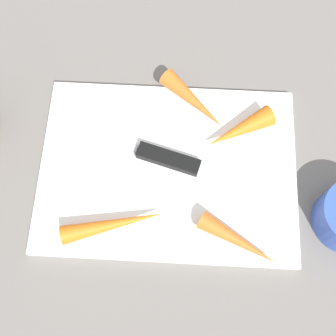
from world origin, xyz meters
name	(u,v)px	position (x,y,z in m)	size (l,w,h in m)	color
ground_plane	(168,171)	(0.00, 0.00, 0.00)	(1.40, 1.40, 0.00)	slate
cutting_board	(168,169)	(0.00, 0.00, 0.01)	(0.36, 0.26, 0.01)	white
knife	(157,156)	(0.02, -0.01, 0.02)	(0.20, 0.07, 0.01)	#B7B7BC
carrot_short	(238,241)	(-0.10, 0.10, 0.02)	(0.03, 0.03, 0.11)	orange
carrot_longest	(113,224)	(0.07, 0.09, 0.02)	(0.03, 0.03, 0.14)	orange
carrot_long	(194,101)	(-0.03, -0.10, 0.03)	(0.03, 0.03, 0.12)	orange
carrot_shortest	(239,130)	(-0.10, -0.06, 0.03)	(0.03, 0.03, 0.10)	orange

